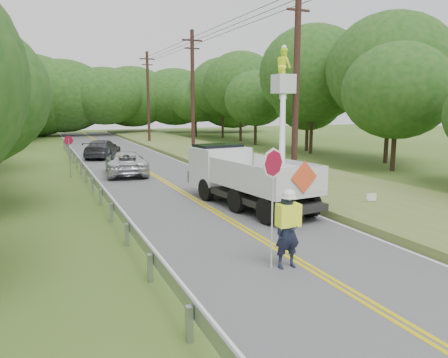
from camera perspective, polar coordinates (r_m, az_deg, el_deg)
name	(u,v)px	position (r m, az deg, el deg)	size (l,w,h in m)	color
ground	(314,271)	(11.85, 11.71, -11.73)	(140.00, 140.00, 0.00)	#3C581B
road	(167,183)	(24.26, -7.43, -0.54)	(7.20, 96.00, 0.03)	#555558
guardrail	(90,176)	(24.32, -17.20, 0.43)	(0.18, 48.00, 0.77)	gray
utility_poles	(228,89)	(28.42, 0.57, 11.67)	(1.60, 43.30, 10.00)	black
tall_grass_verge	(279,173)	(26.99, 7.22, 0.80)	(7.00, 96.00, 0.30)	#5B6F28
treeline_right	(300,84)	(40.80, 9.97, 12.16)	(11.92, 53.95, 11.11)	#332319
treeline_horizon	(73,96)	(65.46, -19.14, 10.23)	(56.04, 13.40, 11.32)	#174713
flagger	(288,226)	(11.57, 8.34, -6.10)	(1.19, 0.49, 3.20)	#191E33
bucket_truck	(241,167)	(19.23, 2.28, 1.55)	(4.65, 7.28, 6.87)	black
suv_silver	(126,163)	(27.55, -12.74, 2.07)	(2.40, 5.21, 1.45)	silver
suv_darkgrey	(102,149)	(36.84, -15.65, 3.84)	(2.07, 5.08, 1.47)	#3E3F46
stop_sign_permanent	(69,150)	(27.20, -19.63, 3.58)	(0.53, 0.06, 2.50)	gray
yard_sign	(371,198)	(19.09, 18.76, -2.36)	(0.46, 0.08, 0.66)	white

